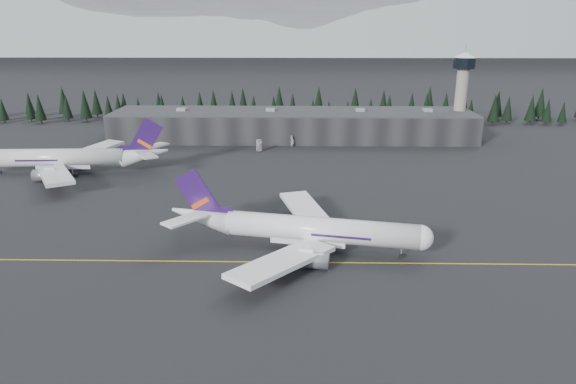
{
  "coord_description": "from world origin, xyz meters",
  "views": [
    {
      "loc": [
        2.52,
        -104.01,
        49.89
      ],
      "look_at": [
        0.0,
        20.0,
        9.0
      ],
      "focal_mm": 32.0,
      "sensor_mm": 36.0,
      "label": 1
    }
  ],
  "objects_px": {
    "jet_main": "(298,228)",
    "gse_vehicle_a": "(259,150)",
    "terminal": "(293,125)",
    "jet_parked": "(72,158)",
    "control_tower": "(462,86)",
    "gse_vehicle_b": "(292,144)"
  },
  "relations": [
    {
      "from": "jet_main",
      "to": "jet_parked",
      "type": "distance_m",
      "value": 99.71
    },
    {
      "from": "control_tower",
      "to": "gse_vehicle_a",
      "type": "height_order",
      "value": "control_tower"
    },
    {
      "from": "terminal",
      "to": "jet_main",
      "type": "distance_m",
      "value": 119.87
    },
    {
      "from": "terminal",
      "to": "gse_vehicle_a",
      "type": "bearing_deg",
      "value": -118.41
    },
    {
      "from": "control_tower",
      "to": "gse_vehicle_a",
      "type": "relative_size",
      "value": 7.35
    },
    {
      "from": "gse_vehicle_b",
      "to": "terminal",
      "type": "bearing_deg",
      "value": 174.31
    },
    {
      "from": "jet_main",
      "to": "jet_parked",
      "type": "bearing_deg",
      "value": 152.66
    },
    {
      "from": "gse_vehicle_a",
      "to": "control_tower",
      "type": "bearing_deg",
      "value": 19.78
    },
    {
      "from": "jet_main",
      "to": "gse_vehicle_a",
      "type": "height_order",
      "value": "jet_main"
    },
    {
      "from": "control_tower",
      "to": "gse_vehicle_b",
      "type": "bearing_deg",
      "value": -166.22
    },
    {
      "from": "control_tower",
      "to": "jet_main",
      "type": "distance_m",
      "value": 143.76
    },
    {
      "from": "jet_parked",
      "to": "gse_vehicle_b",
      "type": "bearing_deg",
      "value": -153.47
    },
    {
      "from": "jet_parked",
      "to": "gse_vehicle_a",
      "type": "xyz_separation_m",
      "value": [
        62.41,
        33.45,
        -4.8
      ]
    },
    {
      "from": "terminal",
      "to": "jet_parked",
      "type": "distance_m",
      "value": 95.61
    },
    {
      "from": "control_tower",
      "to": "gse_vehicle_b",
      "type": "relative_size",
      "value": 8.0
    },
    {
      "from": "gse_vehicle_a",
      "to": "jet_parked",
      "type": "bearing_deg",
      "value": -149.48
    },
    {
      "from": "terminal",
      "to": "jet_parked",
      "type": "height_order",
      "value": "jet_parked"
    },
    {
      "from": "control_tower",
      "to": "jet_parked",
      "type": "height_order",
      "value": "control_tower"
    },
    {
      "from": "terminal",
      "to": "gse_vehicle_a",
      "type": "xyz_separation_m",
      "value": [
        -13.41,
        -24.79,
        -5.59
      ]
    },
    {
      "from": "terminal",
      "to": "gse_vehicle_a",
      "type": "distance_m",
      "value": 28.73
    },
    {
      "from": "jet_main",
      "to": "gse_vehicle_a",
      "type": "xyz_separation_m",
      "value": [
        -15.99,
        95.04,
        -4.38
      ]
    },
    {
      "from": "terminal",
      "to": "control_tower",
      "type": "distance_m",
      "value": 76.98
    }
  ]
}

